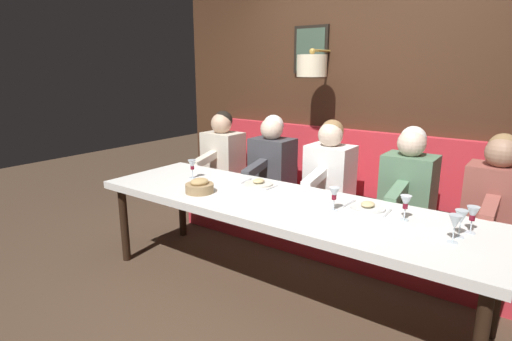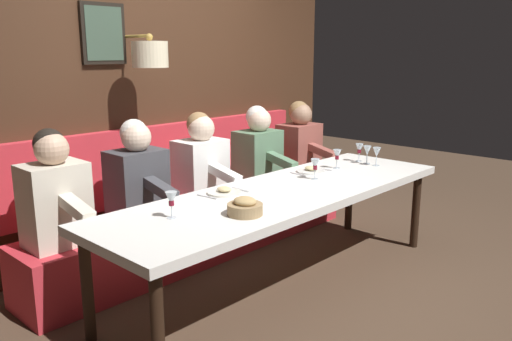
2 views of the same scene
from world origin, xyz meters
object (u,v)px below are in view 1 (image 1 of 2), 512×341
(wine_glass_4, at_px, (334,194))
(wine_glass_2, at_px, (406,203))
(diner_nearest, at_px, (496,192))
(bread_bowl, at_px, (200,187))
(dining_table, at_px, (280,208))
(diner_middle, at_px, (330,167))
(diner_farthest, at_px, (223,151))
(wine_glass_1, at_px, (192,165))
(wine_glass_0, at_px, (473,214))
(wine_glass_3, at_px, (461,218))
(wine_glass_5, at_px, (455,223))
(diner_near, at_px, (409,179))
(diner_far, at_px, (272,158))

(wine_glass_4, bearing_deg, wine_glass_2, -77.38)
(diner_nearest, distance_m, bread_bowl, 2.18)
(dining_table, bearing_deg, bread_bowl, 107.86)
(diner_middle, bearing_deg, diner_nearest, -90.00)
(diner_middle, distance_m, bread_bowl, 1.23)
(diner_middle, xyz_separation_m, bread_bowl, (-1.08, 0.58, -0.03))
(diner_farthest, relative_size, wine_glass_1, 4.82)
(wine_glass_0, relative_size, wine_glass_3, 1.00)
(dining_table, xyz_separation_m, diner_nearest, (0.88, -1.28, 0.13))
(diner_middle, height_order, wine_glass_5, diner_middle)
(diner_farthest, xyz_separation_m, wine_glass_5, (-0.94, -2.48, 0.04))
(wine_glass_4, bearing_deg, diner_farthest, 63.78)
(dining_table, relative_size, diner_near, 3.80)
(diner_farthest, distance_m, bread_bowl, 1.28)
(wine_glass_1, xyz_separation_m, wine_glass_2, (0.06, -1.82, -0.00))
(diner_farthest, bearing_deg, wine_glass_5, -110.71)
(diner_far, relative_size, wine_glass_3, 4.82)
(wine_glass_3, bearing_deg, wine_glass_2, 74.92)
(diner_nearest, relative_size, diner_farthest, 1.00)
(wine_glass_0, bearing_deg, diner_near, 38.23)
(diner_near, distance_m, wine_glass_1, 1.81)
(diner_near, distance_m, wine_glass_0, 0.93)
(wine_glass_3, bearing_deg, wine_glass_5, 172.88)
(dining_table, bearing_deg, wine_glass_1, 85.33)
(diner_farthest, distance_m, wine_glass_5, 2.66)
(bread_bowl, bearing_deg, diner_farthest, 32.55)
(diner_nearest, distance_m, diner_middle, 1.31)
(diner_nearest, distance_m, wine_glass_4, 1.21)
(diner_far, relative_size, wine_glass_4, 4.82)
(bread_bowl, bearing_deg, wine_glass_2, -77.17)
(diner_near, distance_m, wine_glass_2, 0.77)
(wine_glass_2, distance_m, wine_glass_4, 0.46)
(bread_bowl, bearing_deg, wine_glass_3, -82.31)
(dining_table, height_order, wine_glass_5, wine_glass_5)
(diner_middle, height_order, diner_farthest, same)
(wine_glass_0, bearing_deg, wine_glass_5, 165.31)
(diner_middle, distance_m, diner_far, 0.63)
(dining_table, distance_m, wine_glass_4, 0.45)
(diner_near, bearing_deg, diner_nearest, -90.00)
(wine_glass_4, xyz_separation_m, bread_bowl, (-0.24, 1.03, -0.07))
(wine_glass_0, distance_m, bread_bowl, 1.88)
(diner_middle, relative_size, wine_glass_5, 4.82)
(wine_glass_1, height_order, wine_glass_2, same)
(wine_glass_1, bearing_deg, diner_near, -63.71)
(diner_far, bearing_deg, diner_farthest, 90.00)
(wine_glass_3, bearing_deg, diner_near, 32.38)
(diner_farthest, relative_size, wine_glass_0, 4.82)
(diner_farthest, relative_size, wine_glass_4, 4.82)
(dining_table, bearing_deg, diner_farthest, 55.93)
(diner_nearest, bearing_deg, diner_farthest, 90.00)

